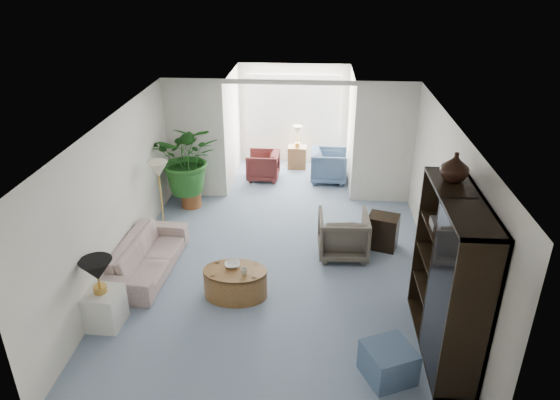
# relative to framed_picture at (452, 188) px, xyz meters

# --- Properties ---
(floor) EXTENTS (6.00, 6.00, 0.00)m
(floor) POSITION_rel_framed_picture_xyz_m (-2.46, 0.10, -1.70)
(floor) COLOR #8298AC
(floor) RESTS_ON ground
(sunroom_floor) EXTENTS (2.60, 2.60, 0.00)m
(sunroom_floor) POSITION_rel_framed_picture_xyz_m (-2.46, 4.20, -1.70)
(sunroom_floor) COLOR #8298AC
(sunroom_floor) RESTS_ON ground
(back_pier_left) EXTENTS (1.20, 0.12, 2.50)m
(back_pier_left) POSITION_rel_framed_picture_xyz_m (-4.36, 3.10, -0.45)
(back_pier_left) COLOR white
(back_pier_left) RESTS_ON ground
(back_pier_right) EXTENTS (1.20, 0.12, 2.50)m
(back_pier_right) POSITION_rel_framed_picture_xyz_m (-0.56, 3.10, -0.45)
(back_pier_right) COLOR white
(back_pier_right) RESTS_ON ground
(back_header) EXTENTS (2.60, 0.12, 0.10)m
(back_header) POSITION_rel_framed_picture_xyz_m (-2.46, 3.10, 0.75)
(back_header) COLOR white
(back_header) RESTS_ON back_pier_left
(window_pane) EXTENTS (2.20, 0.02, 1.50)m
(window_pane) POSITION_rel_framed_picture_xyz_m (-2.46, 5.28, -0.30)
(window_pane) COLOR white
(window_blinds) EXTENTS (2.20, 0.02, 1.50)m
(window_blinds) POSITION_rel_framed_picture_xyz_m (-2.46, 5.25, -0.30)
(window_blinds) COLOR white
(framed_picture) EXTENTS (0.04, 0.50, 0.40)m
(framed_picture) POSITION_rel_framed_picture_xyz_m (0.00, 0.00, 0.00)
(framed_picture) COLOR beige
(sofa) EXTENTS (0.88, 2.00, 0.57)m
(sofa) POSITION_rel_framed_picture_xyz_m (-4.55, 0.18, -1.41)
(sofa) COLOR beige
(sofa) RESTS_ON ground
(end_table) EXTENTS (0.52, 0.52, 0.54)m
(end_table) POSITION_rel_framed_picture_xyz_m (-4.75, -1.17, -1.43)
(end_table) COLOR white
(end_table) RESTS_ON ground
(table_lamp) EXTENTS (0.44, 0.44, 0.30)m
(table_lamp) POSITION_rel_framed_picture_xyz_m (-4.75, -1.17, -0.81)
(table_lamp) COLOR black
(table_lamp) RESTS_ON end_table
(floor_lamp) EXTENTS (0.36, 0.36, 0.28)m
(floor_lamp) POSITION_rel_framed_picture_xyz_m (-4.66, 1.48, -0.45)
(floor_lamp) COLOR #F4EEC2
(floor_lamp) RESTS_ON ground
(coffee_table) EXTENTS (1.14, 1.14, 0.45)m
(coffee_table) POSITION_rel_framed_picture_xyz_m (-3.05, -0.38, -1.47)
(coffee_table) COLOR olive
(coffee_table) RESTS_ON ground
(coffee_bowl) EXTENTS (0.28, 0.28, 0.06)m
(coffee_bowl) POSITION_rel_framed_picture_xyz_m (-3.10, -0.28, -1.22)
(coffee_bowl) COLOR silver
(coffee_bowl) RESTS_ON coffee_table
(coffee_cup) EXTENTS (0.12, 0.12, 0.09)m
(coffee_cup) POSITION_rel_framed_picture_xyz_m (-2.90, -0.48, -1.20)
(coffee_cup) COLOR beige
(coffee_cup) RESTS_ON coffee_table
(wingback_chair) EXTENTS (0.85, 0.87, 0.77)m
(wingback_chair) POSITION_rel_framed_picture_xyz_m (-1.41, 0.92, -1.32)
(wingback_chair) COLOR #645B4F
(wingback_chair) RESTS_ON ground
(side_table_dark) EXTENTS (0.60, 0.54, 0.61)m
(side_table_dark) POSITION_rel_framed_picture_xyz_m (-0.71, 1.22, -1.40)
(side_table_dark) COLOR black
(side_table_dark) RESTS_ON ground
(entertainment_cabinet) EXTENTS (0.51, 1.92, 2.13)m
(entertainment_cabinet) POSITION_rel_framed_picture_xyz_m (-0.23, -1.27, -0.63)
(entertainment_cabinet) COLOR black
(entertainment_cabinet) RESTS_ON ground
(cabinet_urn) EXTENTS (0.35, 0.35, 0.36)m
(cabinet_urn) POSITION_rel_framed_picture_xyz_m (-0.23, -0.77, 0.62)
(cabinet_urn) COLOR black
(cabinet_urn) RESTS_ON entertainment_cabinet
(ottoman) EXTENTS (0.72, 0.72, 0.44)m
(ottoman) POSITION_rel_framed_picture_xyz_m (-0.97, -1.89, -1.48)
(ottoman) COLOR slate
(ottoman) RESTS_ON ground
(plant_pot) EXTENTS (0.40, 0.40, 0.32)m
(plant_pot) POSITION_rel_framed_picture_xyz_m (-4.40, 2.59, -1.54)
(plant_pot) COLOR brown
(plant_pot) RESTS_ON ground
(house_plant) EXTENTS (1.32, 1.15, 1.47)m
(house_plant) POSITION_rel_framed_picture_xyz_m (-4.40, 2.59, -0.64)
(house_plant) COLOR #256221
(house_plant) RESTS_ON plant_pot
(sunroom_chair_blue) EXTENTS (0.82, 0.80, 0.73)m
(sunroom_chair_blue) POSITION_rel_framed_picture_xyz_m (-1.59, 4.11, -1.34)
(sunroom_chair_blue) COLOR slate
(sunroom_chair_blue) RESTS_ON ground
(sunroom_chair_maroon) EXTENTS (0.73, 0.71, 0.65)m
(sunroom_chair_maroon) POSITION_rel_framed_picture_xyz_m (-3.09, 4.11, -1.38)
(sunroom_chair_maroon) COLOR maroon
(sunroom_chair_maroon) RESTS_ON ground
(sunroom_table) EXTENTS (0.45, 0.35, 0.53)m
(sunroom_table) POSITION_rel_framed_picture_xyz_m (-2.34, 4.86, -1.43)
(sunroom_table) COLOR olive
(sunroom_table) RESTS_ON ground
(shelf_clutter) EXTENTS (0.30, 1.17, 1.06)m
(shelf_clutter) POSITION_rel_framed_picture_xyz_m (-0.28, -1.42, -0.50)
(shelf_clutter) COLOR #464341
(shelf_clutter) RESTS_ON entertainment_cabinet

